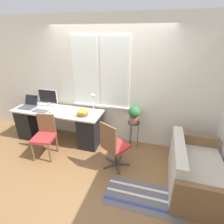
{
  "coord_description": "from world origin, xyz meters",
  "views": [
    {
      "loc": [
        1.08,
        -2.79,
        2.35
      ],
      "look_at": [
        0.24,
        0.16,
        0.95
      ],
      "focal_mm": 28.0,
      "sensor_mm": 36.0,
      "label": 1
    }
  ],
  "objects_px": {
    "keyboard": "(40,111)",
    "plant_stand": "(134,125)",
    "office_chair_swivel": "(113,145)",
    "monitor": "(48,98)",
    "couch_loveseat": "(194,172)",
    "book_stack": "(83,113)",
    "mouse": "(51,112)",
    "desk_chair_wooden": "(45,135)",
    "laptop": "(29,105)",
    "potted_plant": "(134,114)",
    "desk_lamp": "(93,99)"
  },
  "relations": [
    {
      "from": "office_chair_swivel",
      "to": "potted_plant",
      "type": "distance_m",
      "value": 0.85
    },
    {
      "from": "desk_chair_wooden",
      "to": "office_chair_swivel",
      "type": "relative_size",
      "value": 0.91
    },
    {
      "from": "office_chair_swivel",
      "to": "desk_chair_wooden",
      "type": "bearing_deg",
      "value": 28.34
    },
    {
      "from": "monitor",
      "to": "plant_stand",
      "type": "xyz_separation_m",
      "value": [
        2.0,
        0.04,
        -0.44
      ]
    },
    {
      "from": "keyboard",
      "to": "plant_stand",
      "type": "xyz_separation_m",
      "value": [
        2.04,
        0.32,
        -0.23
      ]
    },
    {
      "from": "desk_chair_wooden",
      "to": "plant_stand",
      "type": "distance_m",
      "value": 1.84
    },
    {
      "from": "monitor",
      "to": "plant_stand",
      "type": "distance_m",
      "value": 2.05
    },
    {
      "from": "desk_lamp",
      "to": "couch_loveseat",
      "type": "height_order",
      "value": "desk_lamp"
    },
    {
      "from": "plant_stand",
      "to": "potted_plant",
      "type": "bearing_deg",
      "value": -26.57
    },
    {
      "from": "couch_loveseat",
      "to": "plant_stand",
      "type": "relative_size",
      "value": 2.23
    },
    {
      "from": "keyboard",
      "to": "book_stack",
      "type": "relative_size",
      "value": 1.63
    },
    {
      "from": "monitor",
      "to": "desk_lamp",
      "type": "bearing_deg",
      "value": -0.36
    },
    {
      "from": "potted_plant",
      "to": "desk_chair_wooden",
      "type": "bearing_deg",
      "value": -155.42
    },
    {
      "from": "desk_lamp",
      "to": "office_chair_swivel",
      "type": "height_order",
      "value": "desk_lamp"
    },
    {
      "from": "book_stack",
      "to": "laptop",
      "type": "bearing_deg",
      "value": 175.24
    },
    {
      "from": "keyboard",
      "to": "book_stack",
      "type": "bearing_deg",
      "value": 2.14
    },
    {
      "from": "couch_loveseat",
      "to": "plant_stand",
      "type": "xyz_separation_m",
      "value": [
        -1.15,
        0.81,
        0.27
      ]
    },
    {
      "from": "monitor",
      "to": "couch_loveseat",
      "type": "bearing_deg",
      "value": -13.72
    },
    {
      "from": "office_chair_swivel",
      "to": "couch_loveseat",
      "type": "height_order",
      "value": "office_chair_swivel"
    },
    {
      "from": "desk_chair_wooden",
      "to": "couch_loveseat",
      "type": "relative_size",
      "value": 0.64
    },
    {
      "from": "laptop",
      "to": "couch_loveseat",
      "type": "height_order",
      "value": "laptop"
    },
    {
      "from": "monitor",
      "to": "book_stack",
      "type": "relative_size",
      "value": 2.23
    },
    {
      "from": "desk_lamp",
      "to": "plant_stand",
      "type": "distance_m",
      "value": 1.03
    },
    {
      "from": "monitor",
      "to": "couch_loveseat",
      "type": "height_order",
      "value": "monitor"
    },
    {
      "from": "desk_lamp",
      "to": "laptop",
      "type": "bearing_deg",
      "value": -175.65
    },
    {
      "from": "mouse",
      "to": "book_stack",
      "type": "bearing_deg",
      "value": 2.98
    },
    {
      "from": "monitor",
      "to": "keyboard",
      "type": "xyz_separation_m",
      "value": [
        -0.04,
        -0.28,
        -0.21
      ]
    },
    {
      "from": "book_stack",
      "to": "desk_chair_wooden",
      "type": "xyz_separation_m",
      "value": [
        -0.64,
        -0.48,
        -0.35
      ]
    },
    {
      "from": "mouse",
      "to": "book_stack",
      "type": "distance_m",
      "value": 0.75
    },
    {
      "from": "laptop",
      "to": "monitor",
      "type": "relative_size",
      "value": 0.75
    },
    {
      "from": "laptop",
      "to": "office_chair_swivel",
      "type": "height_order",
      "value": "laptop"
    },
    {
      "from": "keyboard",
      "to": "book_stack",
      "type": "xyz_separation_m",
      "value": [
        1.01,
        0.04,
        0.06
      ]
    },
    {
      "from": "book_stack",
      "to": "potted_plant",
      "type": "height_order",
      "value": "potted_plant"
    },
    {
      "from": "office_chair_swivel",
      "to": "monitor",
      "type": "bearing_deg",
      "value": 5.74
    },
    {
      "from": "laptop",
      "to": "potted_plant",
      "type": "bearing_deg",
      "value": 3.87
    },
    {
      "from": "desk_lamp",
      "to": "book_stack",
      "type": "height_order",
      "value": "desk_lamp"
    },
    {
      "from": "desk_lamp",
      "to": "monitor",
      "type": "bearing_deg",
      "value": 179.64
    },
    {
      "from": "mouse",
      "to": "office_chair_swivel",
      "type": "height_order",
      "value": "office_chair_swivel"
    },
    {
      "from": "couch_loveseat",
      "to": "plant_stand",
      "type": "height_order",
      "value": "couch_loveseat"
    },
    {
      "from": "office_chair_swivel",
      "to": "couch_loveseat",
      "type": "relative_size",
      "value": 0.7
    },
    {
      "from": "monitor",
      "to": "desk_chair_wooden",
      "type": "relative_size",
      "value": 0.54
    },
    {
      "from": "book_stack",
      "to": "monitor",
      "type": "bearing_deg",
      "value": 165.74
    },
    {
      "from": "monitor",
      "to": "book_stack",
      "type": "distance_m",
      "value": 1.01
    },
    {
      "from": "desk_lamp",
      "to": "desk_chair_wooden",
      "type": "bearing_deg",
      "value": -137.54
    },
    {
      "from": "potted_plant",
      "to": "laptop",
      "type": "bearing_deg",
      "value": -176.13
    },
    {
      "from": "laptop",
      "to": "desk_chair_wooden",
      "type": "height_order",
      "value": "laptop"
    },
    {
      "from": "couch_loveseat",
      "to": "plant_stand",
      "type": "bearing_deg",
      "value": 54.82
    },
    {
      "from": "desk_lamp",
      "to": "office_chair_swivel",
      "type": "bearing_deg",
      "value": -47.35
    },
    {
      "from": "book_stack",
      "to": "office_chair_swivel",
      "type": "relative_size",
      "value": 0.22
    },
    {
      "from": "mouse",
      "to": "plant_stand",
      "type": "xyz_separation_m",
      "value": [
        1.78,
        0.33,
        -0.23
      ]
    }
  ]
}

